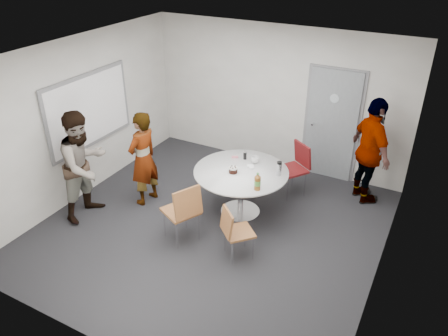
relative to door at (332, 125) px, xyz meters
The scene contains 15 objects.
floor 2.90m from the door, 113.90° to the right, with size 5.00×5.00×0.00m, color black.
ceiling 3.19m from the door, 113.90° to the right, with size 5.00×5.00×0.00m, color silver.
wall_back 1.15m from the door, behind, with size 5.00×5.00×0.00m, color #B8B5AE.
wall_left 4.38m from the door, 145.41° to the right, with size 5.00×5.00×0.00m, color #B8B5AE.
wall_right 2.87m from the door, 60.57° to the right, with size 5.00×5.00×0.00m, color #B8B5AE.
wall_front 5.11m from the door, 102.45° to the right, with size 5.00×5.00×0.00m, color #B8B5AE.
door is the anchor object (origin of this frame).
whiteboard 4.25m from the door, 147.34° to the right, with size 0.04×1.90×1.25m.
table 2.10m from the door, 114.76° to the right, with size 1.50×1.50×1.06m.
chair_near_left 3.26m from the door, 113.30° to the right, with size 0.65×0.63×0.97m.
chair_near_right 3.02m from the door, 99.37° to the right, with size 0.56×0.56×0.81m.
chair_far 1.04m from the door, 109.75° to the right, with size 0.64×0.65×0.94m.
person_main 3.40m from the door, 136.68° to the right, with size 0.59×0.39×1.63m, color #A5C6EA.
person_left 4.32m from the door, 134.90° to the right, with size 0.87×0.68×1.79m, color white.
person_right 0.98m from the door, 33.21° to the right, with size 1.08×0.45×1.84m, color black.
Camera 1 is at (2.79, -4.83, 4.16)m, focal length 35.00 mm.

